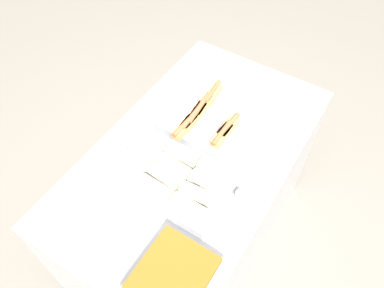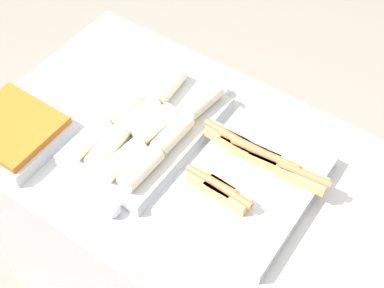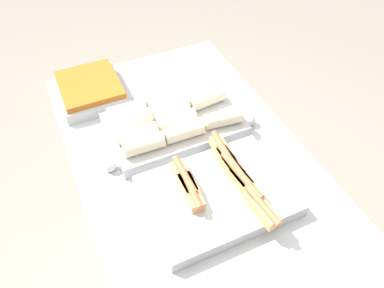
# 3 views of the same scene
# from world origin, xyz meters

# --- Properties ---
(ground_plane) EXTENTS (12.00, 12.00, 0.00)m
(ground_plane) POSITION_xyz_m (0.00, 0.00, 0.00)
(ground_plane) COLOR gray
(counter) EXTENTS (1.41, 0.81, 0.95)m
(counter) POSITION_xyz_m (0.00, 0.00, 0.47)
(counter) COLOR #B7BABF
(counter) RESTS_ON ground_plane
(tray_hotdogs) EXTENTS (0.41, 0.46, 0.10)m
(tray_hotdogs) POSITION_xyz_m (0.17, 0.01, 0.98)
(tray_hotdogs) COLOR #B7BABF
(tray_hotdogs) RESTS_ON counter
(tray_wraps) EXTENTS (0.31, 0.50, 0.11)m
(tray_wraps) POSITION_xyz_m (-0.18, -0.01, 0.99)
(tray_wraps) COLOR #B7BABF
(tray_wraps) RESTS_ON counter
(tray_side_front) EXTENTS (0.29, 0.26, 0.07)m
(tray_side_front) POSITION_xyz_m (-0.52, -0.24, 0.98)
(tray_side_front) COLOR #B7BABF
(tray_side_front) RESTS_ON counter
(serving_spoon_near) EXTENTS (0.25, 0.05, 0.05)m
(serving_spoon_near) POSITION_xyz_m (-0.12, -0.28, 0.97)
(serving_spoon_near) COLOR silver
(serving_spoon_near) RESTS_ON counter
(serving_spoon_far) EXTENTS (0.26, 0.05, 0.05)m
(serving_spoon_far) POSITION_xyz_m (-0.11, 0.28, 0.97)
(serving_spoon_far) COLOR silver
(serving_spoon_far) RESTS_ON counter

